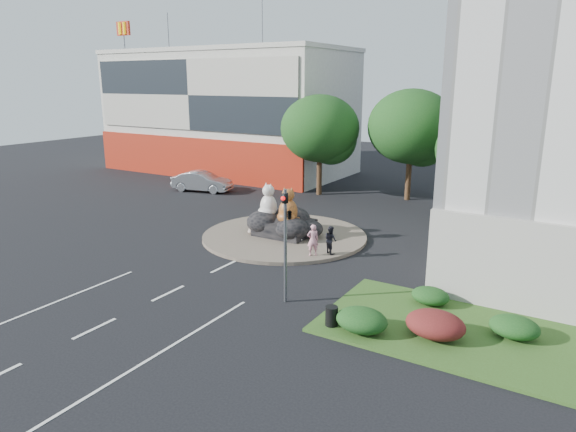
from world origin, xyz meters
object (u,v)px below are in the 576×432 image
(kitten_calico, at_px, (252,227))
(litter_bin, at_px, (332,316))
(kitten_white, at_px, (297,234))
(parked_car, at_px, (202,182))
(cat_tabby, at_px, (288,205))
(cat_white, at_px, (268,200))
(pedestrian_pink, at_px, (313,240))
(pedestrian_dark, at_px, (331,240))

(kitten_calico, xyz_separation_m, litter_bin, (9.61, -8.25, -0.12))
(kitten_white, xyz_separation_m, parked_car, (-14.61, 8.61, 0.26))
(litter_bin, bearing_deg, cat_tabby, 129.81)
(kitten_calico, xyz_separation_m, kitten_white, (3.13, 0.15, -0.03))
(kitten_white, bearing_deg, parked_car, 98.05)
(cat_white, height_order, litter_bin, cat_white)
(parked_car, bearing_deg, cat_tabby, -133.95)
(parked_car, bearing_deg, pedestrian_pink, -135.02)
(kitten_calico, relative_size, parked_car, 0.17)
(kitten_calico, bearing_deg, cat_white, 72.23)
(kitten_calico, bearing_deg, cat_tabby, 30.84)
(kitten_white, bearing_deg, pedestrian_pink, -92.35)
(cat_white, relative_size, pedestrian_pink, 1.27)
(cat_tabby, bearing_deg, pedestrian_dark, -38.99)
(pedestrian_dark, relative_size, parked_car, 0.30)
(kitten_calico, relative_size, pedestrian_pink, 0.50)
(pedestrian_pink, bearing_deg, parked_car, -73.97)
(cat_tabby, bearing_deg, kitten_white, -43.27)
(cat_white, relative_size, kitten_white, 2.70)
(kitten_white, relative_size, pedestrian_pink, 0.47)
(cat_white, bearing_deg, cat_tabby, 4.34)
(kitten_white, xyz_separation_m, litter_bin, (6.47, -8.39, -0.10))
(pedestrian_pink, distance_m, pedestrian_dark, 1.03)
(cat_tabby, xyz_separation_m, kitten_white, (0.86, -0.40, -1.58))
(cat_white, xyz_separation_m, kitten_calico, (-0.64, -0.91, -1.56))
(pedestrian_dark, bearing_deg, cat_tabby, 9.93)
(cat_white, bearing_deg, kitten_calico, -108.22)
(litter_bin, bearing_deg, pedestrian_dark, 117.10)
(pedestrian_dark, height_order, parked_car, pedestrian_dark)
(kitten_calico, distance_m, pedestrian_dark, 5.86)
(cat_white, height_order, kitten_white, cat_white)
(parked_car, height_order, litter_bin, parked_car)
(pedestrian_pink, bearing_deg, kitten_white, -82.97)
(cat_tabby, bearing_deg, parked_car, 131.11)
(kitten_calico, height_order, pedestrian_pink, pedestrian_pink)
(cat_white, xyz_separation_m, kitten_white, (2.49, -0.76, -1.59))
(kitten_white, relative_size, litter_bin, 1.04)
(cat_tabby, height_order, litter_bin, cat_tabby)
(kitten_white, height_order, parked_car, parked_car)
(kitten_white, distance_m, parked_car, 16.96)
(cat_tabby, relative_size, pedestrian_pink, 1.26)
(cat_tabby, bearing_deg, litter_bin, -68.26)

